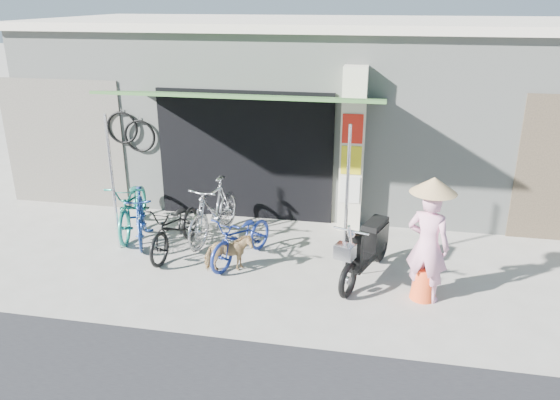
% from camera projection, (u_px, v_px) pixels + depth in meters
% --- Properties ---
extents(ground, '(80.00, 80.00, 0.00)m').
position_uv_depth(ground, '(280.00, 285.00, 8.28)').
color(ground, '#AAA599').
rests_on(ground, ground).
extents(bicycle_shop, '(12.30, 5.30, 3.66)m').
position_uv_depth(bicycle_shop, '(323.00, 104.00, 12.32)').
color(bicycle_shop, '#969B94').
rests_on(bicycle_shop, ground).
extents(shop_pillar, '(0.42, 0.44, 3.00)m').
position_uv_depth(shop_pillar, '(352.00, 151.00, 9.85)').
color(shop_pillar, beige).
rests_on(shop_pillar, ground).
extents(awning, '(4.60, 1.88, 2.72)m').
position_uv_depth(awning, '(246.00, 99.00, 9.06)').
color(awning, '#315A28').
rests_on(awning, ground).
extents(neighbour_left, '(2.60, 0.06, 2.60)m').
position_uv_depth(neighbour_left, '(64.00, 144.00, 11.10)').
color(neighbour_left, '#6B665B').
rests_on(neighbour_left, ground).
extents(bike_teal, '(1.06, 2.03, 1.02)m').
position_uv_depth(bike_teal, '(133.00, 205.00, 10.02)').
color(bike_teal, '#1A7765').
rests_on(bike_teal, ground).
extents(bike_blue, '(1.00, 1.60, 0.93)m').
position_uv_depth(bike_blue, '(140.00, 217.00, 9.62)').
color(bike_blue, navy).
rests_on(bike_blue, ground).
extents(bike_black, '(0.76, 1.77, 0.91)m').
position_uv_depth(bike_black, '(176.00, 227.00, 9.21)').
color(bike_black, black).
rests_on(bike_black, ground).
extents(bike_silver, '(0.84, 1.88, 1.09)m').
position_uv_depth(bike_silver, '(214.00, 210.00, 9.70)').
color(bike_silver, '#B2B3B7').
rests_on(bike_silver, ground).
extents(bike_navy, '(1.09, 1.68, 0.83)m').
position_uv_depth(bike_navy, '(242.00, 238.00, 8.90)').
color(bike_navy, navy).
rests_on(bike_navy, ground).
extents(street_dog, '(0.83, 0.62, 0.63)m').
position_uv_depth(street_dog, '(228.00, 254.00, 8.58)').
color(street_dog, tan).
rests_on(street_dog, ground).
extents(moped, '(0.82, 1.80, 1.05)m').
position_uv_depth(moped, '(367.00, 249.00, 8.36)').
color(moped, black).
rests_on(moped, ground).
extents(nun, '(0.71, 0.64, 1.85)m').
position_uv_depth(nun, '(428.00, 241.00, 7.62)').
color(nun, '#EA9DBB').
rests_on(nun, ground).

